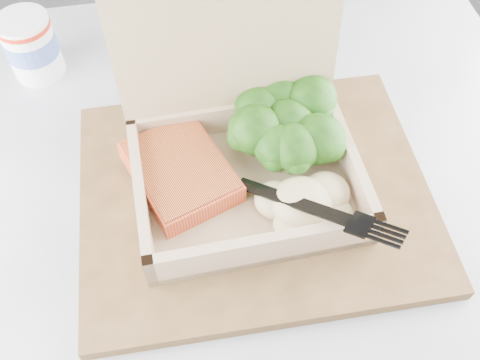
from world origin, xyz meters
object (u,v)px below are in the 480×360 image
object	(u,v)px
serving_tray	(255,194)
paper_cup	(31,45)
takeout_container	(241,136)
cafe_table	(251,272)

from	to	relation	value
serving_tray	paper_cup	size ratio (longest dim) A/B	4.49
serving_tray	takeout_container	distance (m)	0.07
cafe_table	paper_cup	xyz separation A→B (m)	(-0.20, 0.26, 0.22)
serving_tray	paper_cup	distance (m)	0.33
cafe_table	serving_tray	distance (m)	0.19
cafe_table	serving_tray	bearing A→B (deg)	54.32
serving_tray	takeout_container	xyz separation A→B (m)	(-0.01, 0.03, 0.06)
serving_tray	takeout_container	world-z (taller)	takeout_container
cafe_table	takeout_container	xyz separation A→B (m)	(-0.00, 0.03, 0.25)
takeout_container	paper_cup	size ratio (longest dim) A/B	3.00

